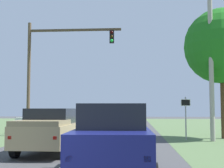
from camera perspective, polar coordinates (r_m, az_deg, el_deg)
name	(u,v)px	position (r m, az deg, el deg)	size (l,w,h in m)	color
ground_plane	(84,150)	(15.55, -4.95, -11.45)	(120.00, 120.00, 0.00)	#424244
red_suv_near	(113,140)	(9.09, 0.22, -9.77)	(2.23, 5.02, 2.06)	navy
pickup_truck_lead	(51,130)	(14.59, -10.61, -7.97)	(2.34, 5.51, 1.93)	tan
traffic_light	(51,61)	(24.08, -10.62, 3.97)	(6.90, 0.40, 8.25)	brown
keep_moving_sign	(186,112)	(20.56, 12.85, -4.90)	(0.60, 0.09, 2.64)	gray
oak_tree_right	(222,46)	(22.40, 18.82, 6.32)	(4.91, 4.91, 8.45)	#4C351E
crossing_suv_far	(47,121)	(26.40, -11.31, -6.36)	(4.73, 2.17, 1.81)	silver
utility_pole_right	(211,60)	(20.28, 17.05, 4.12)	(0.28, 0.28, 9.69)	#9E998E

